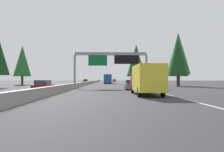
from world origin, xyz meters
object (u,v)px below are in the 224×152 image
sign_gantry_overhead (112,60)px  conifer_right_distant (136,60)px  oncoming_far (86,81)px  conifer_right_far (133,65)px  bus_far_center (108,79)px  conifer_right_mid (178,58)px  box_truck_distant_b (146,79)px  oncoming_near (43,86)px  conifer_right_near (178,54)px  sedan_mid_left (114,81)px  sedan_near_center (131,85)px  sedan_mid_center (107,81)px  conifer_left_mid (22,61)px

sign_gantry_overhead → conifer_right_distant: 49.94m
oncoming_far → conifer_right_far: size_ratio=0.37×
oncoming_far → conifer_right_distant: 20.95m
bus_far_center → conifer_right_mid: size_ratio=1.14×
box_truck_distant_b → conifer_right_far: size_ratio=0.71×
oncoming_near → conifer_right_near: size_ratio=0.37×
sign_gantry_overhead → sedan_mid_left: (90.45, -2.96, -4.24)m
bus_far_center → oncoming_far: (9.99, 8.43, -1.03)m
box_truck_distant_b → oncoming_near: (6.12, 11.94, -0.93)m
box_truck_distant_b → sedan_near_center: box_truck_distant_b is taller
conifer_right_distant → bus_far_center: bearing=126.6°
sedan_mid_center → sedan_mid_left: 11.91m
conifer_left_mid → sign_gantry_overhead: bearing=-135.4°
sedan_mid_left → conifer_right_far: 35.65m
conifer_left_mid → conifer_right_mid: bearing=-110.0°
sedan_near_center → conifer_left_mid: size_ratio=0.41×
bus_far_center → oncoming_near: bearing=171.1°
conifer_left_mid → sedan_mid_center: bearing=-22.7°
bus_far_center → sign_gantry_overhead: bearing=-179.1°
sign_gantry_overhead → conifer_left_mid: (24.20, 23.83, 1.53)m
sedan_mid_center → sign_gantry_overhead: bearing=-179.4°
conifer_right_near → sign_gantry_overhead: bearing=128.8°
conifer_right_near → conifer_right_distant: size_ratio=0.82×
box_truck_distant_b → conifer_right_distant: conifer_right_distant is taller
sedan_near_center → oncoming_near: bearing=117.3°
conifer_right_near → oncoming_near: bearing=133.9°
sedan_near_center → oncoming_far: bearing=12.1°
sedan_near_center → bus_far_center: 45.76m
oncoming_far → conifer_right_near: (-38.57, -24.24, 6.60)m
sedan_mid_left → sedan_mid_center: bearing=161.6°
box_truck_distant_b → conifer_right_distant: (65.73, -6.93, 7.25)m
sign_gantry_overhead → conifer_right_mid: conifer_right_mid is taller
bus_far_center → sedan_mid_left: bus_far_center is taller
oncoming_far → sign_gantry_overhead: bearing=10.2°
conifer_right_mid → conifer_right_distant: (38.46, 4.39, 2.74)m
box_truck_distant_b → oncoming_far: bearing=10.3°
sign_gantry_overhead → conifer_right_far: bearing=-9.8°
sign_gantry_overhead → oncoming_near: sign_gantry_overhead is taller
sedan_mid_center → conifer_right_distant: size_ratio=0.30×
box_truck_distant_b → bus_far_center: (57.73, 3.83, 0.11)m
box_truck_distant_b → oncoming_near: bearing=62.9°
conifer_right_distant → sign_gantry_overhead: bearing=168.3°
conifer_left_mid → oncoming_near: bearing=-156.7°
sedan_near_center → oncoming_far: (55.60, 11.95, 0.00)m
sedan_near_center → sedan_mid_center: same height
oncoming_near → conifer_left_mid: size_ratio=0.41×
bus_far_center → conifer_right_near: bearing=-151.1°
oncoming_far → conifer_right_near: conifer_right_near is taller
oncoming_near → conifer_right_far: conifer_right_far is taller
bus_far_center → oncoming_far: size_ratio=2.61×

